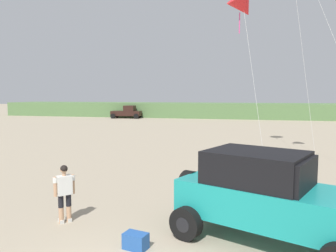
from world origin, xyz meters
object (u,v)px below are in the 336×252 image
(jeep, at_px, (267,195))
(cooler_box, at_px, (136,241))
(kite_yellow_diamond, at_px, (243,6))
(distant_pickup, at_px, (127,112))
(person_watching, at_px, (64,190))

(jeep, distance_m, cooler_box, 3.36)
(jeep, relative_size, cooler_box, 8.93)
(kite_yellow_diamond, bearing_deg, distant_pickup, 118.85)
(cooler_box, bearing_deg, kite_yellow_diamond, 88.69)
(person_watching, distance_m, kite_yellow_diamond, 11.10)
(jeep, distance_m, distant_pickup, 45.08)
(cooler_box, bearing_deg, jeep, 32.86)
(person_watching, bearing_deg, cooler_box, -23.30)
(jeep, relative_size, person_watching, 3.00)
(jeep, relative_size, kite_yellow_diamond, 0.59)
(distant_pickup, relative_size, kite_yellow_diamond, 0.56)
(jeep, height_order, cooler_box, jeep)
(person_watching, xyz_separation_m, distant_pickup, (-13.66, 40.81, 0.00))
(person_watching, relative_size, kite_yellow_diamond, 0.20)
(person_watching, xyz_separation_m, kite_yellow_diamond, (4.68, 7.51, 6.70))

